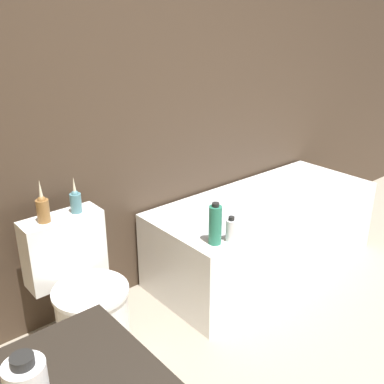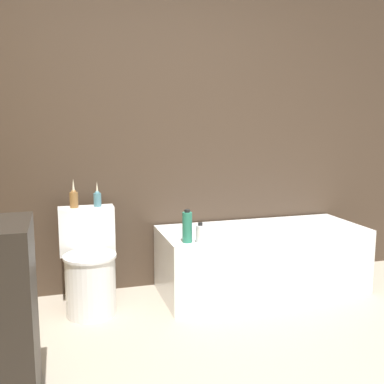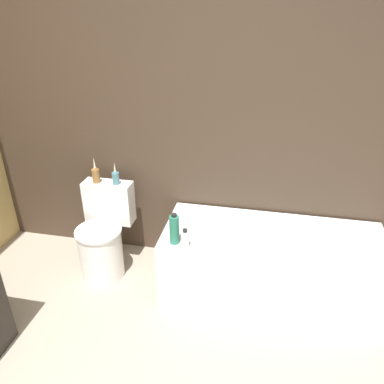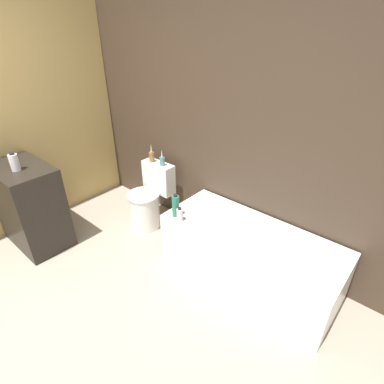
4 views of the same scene
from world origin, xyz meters
TOP-DOWN VIEW (x-y plane):
  - wall_back_tiled at (0.00, 2.03)m, footprint 6.40×0.06m
  - bathtub at (0.75, 1.65)m, footprint 1.61×0.67m
  - toilet at (-0.59, 1.64)m, footprint 0.40×0.51m
  - vase_gold at (-0.68, 1.81)m, footprint 0.06×0.06m
  - vase_silver at (-0.51, 1.81)m, footprint 0.06×0.06m
  - shampoo_bottle_tall at (0.07, 1.41)m, footprint 0.07×0.07m
  - shampoo_bottle_short at (0.15, 1.38)m, footprint 0.06×0.06m

SIDE VIEW (x-z plane):
  - bathtub at x=0.75m, z-range 0.00..0.52m
  - toilet at x=-0.59m, z-range -0.05..0.68m
  - shampoo_bottle_short at x=0.15m, z-range 0.51..0.65m
  - shampoo_bottle_tall at x=0.07m, z-range 0.51..0.74m
  - vase_silver at x=-0.51m, z-range 0.70..0.88m
  - vase_gold at x=-0.68m, z-range 0.69..0.90m
  - wall_back_tiled at x=0.00m, z-range 0.00..2.60m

